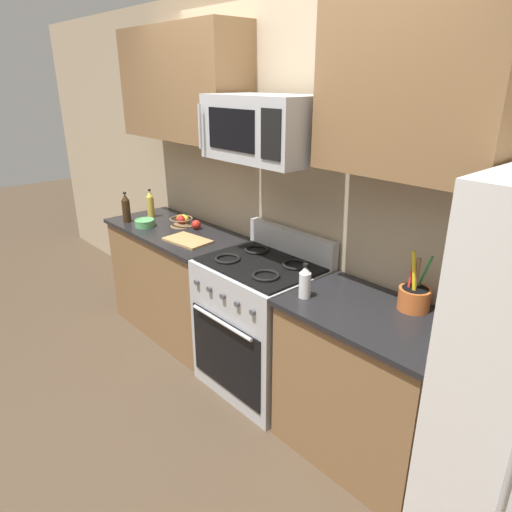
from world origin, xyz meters
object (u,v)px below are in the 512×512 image
(utensil_crock, at_px, (414,297))
(bottle_vinegar, at_px, (305,282))
(apple_loose, at_px, (196,225))
(range_oven, at_px, (261,325))
(fruit_basket, at_px, (182,221))
(bottle_oil, at_px, (150,204))
(bottle_soy, at_px, (126,208))
(prep_bowl, at_px, (145,223))
(microwave, at_px, (265,128))
(cutting_board, at_px, (188,240))

(utensil_crock, height_order, bottle_vinegar, utensil_crock)
(utensil_crock, distance_m, apple_loose, 1.86)
(range_oven, height_order, apple_loose, range_oven)
(range_oven, xyz_separation_m, fruit_basket, (-1.04, 0.09, 0.48))
(range_oven, xyz_separation_m, bottle_oil, (-1.43, 0.03, 0.55))
(bottle_vinegar, bearing_deg, bottle_soy, -178.36)
(fruit_basket, bearing_deg, prep_bowl, -127.97)
(bottle_soy, bearing_deg, apple_loose, 29.86)
(microwave, height_order, bottle_oil, microwave)
(microwave, bearing_deg, bottle_soy, -171.48)
(range_oven, bearing_deg, bottle_vinegar, -15.08)
(bottle_soy, bearing_deg, bottle_oil, 87.01)
(microwave, height_order, fruit_basket, microwave)
(utensil_crock, bearing_deg, fruit_basket, -177.25)
(bottle_vinegar, bearing_deg, apple_loose, 169.48)
(microwave, xyz_separation_m, fruit_basket, (-1.04, 0.06, -0.81))
(apple_loose, distance_m, cutting_board, 0.30)
(bottle_oil, bearing_deg, utensil_crock, 3.68)
(cutting_board, relative_size, bottle_soy, 1.36)
(prep_bowl, bearing_deg, bottle_oil, 139.02)
(cutting_board, height_order, prep_bowl, prep_bowl)
(cutting_board, xyz_separation_m, bottle_oil, (-0.74, 0.12, 0.10))
(utensil_crock, relative_size, bottle_vinegar, 1.60)
(range_oven, distance_m, bottle_oil, 1.53)
(fruit_basket, height_order, cutting_board, fruit_basket)
(utensil_crock, relative_size, apple_loose, 4.27)
(range_oven, relative_size, apple_loose, 14.80)
(microwave, relative_size, utensil_crock, 2.29)
(fruit_basket, bearing_deg, bottle_vinegar, -8.18)
(utensil_crock, xyz_separation_m, bottle_vinegar, (-0.47, -0.32, 0.02))
(range_oven, bearing_deg, prep_bowl, -173.17)
(range_oven, height_order, fruit_basket, range_oven)
(utensil_crock, distance_m, bottle_soy, 2.44)
(bottle_vinegar, bearing_deg, fruit_basket, 171.82)
(apple_loose, height_order, prep_bowl, apple_loose)
(cutting_board, xyz_separation_m, bottle_soy, (-0.75, -0.10, 0.11))
(microwave, height_order, apple_loose, microwave)
(microwave, distance_m, cutting_board, 1.10)
(prep_bowl, bearing_deg, apple_loose, 39.29)
(utensil_crock, bearing_deg, cutting_board, -170.52)
(bottle_oil, distance_m, prep_bowl, 0.28)
(bottle_soy, bearing_deg, cutting_board, 7.34)
(prep_bowl, bearing_deg, fruit_basket, 52.03)
(microwave, relative_size, cutting_board, 2.11)
(apple_loose, distance_m, bottle_soy, 0.64)
(apple_loose, bearing_deg, range_oven, -7.92)
(cutting_board, xyz_separation_m, prep_bowl, (-0.53, -0.05, 0.02))
(cutting_board, bearing_deg, apple_loose, 132.47)
(bottle_oil, bearing_deg, bottle_soy, -92.99)
(microwave, xyz_separation_m, bottle_vinegar, (0.50, -0.16, -0.76))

